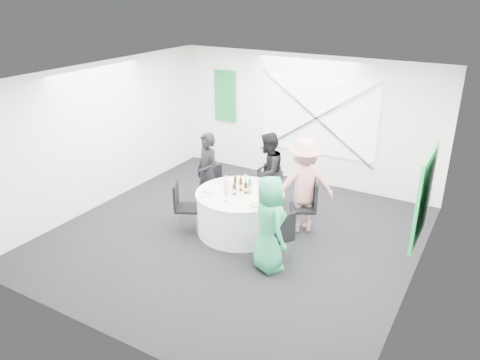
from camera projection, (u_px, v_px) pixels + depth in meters
The scene contains 45 objects.
floor at pixel (234, 236), 8.30m from camera, with size 6.00×6.00×0.00m, color black.
ceiling at pixel (234, 77), 7.22m from camera, with size 6.00×6.00×0.00m, color silver.
wall_back at pixel (305, 120), 10.15m from camera, with size 6.00×6.00×0.00m, color white.
wall_front at pixel (100, 241), 5.37m from camera, with size 6.00×6.00×0.00m, color white.
wall_left at pixel (103, 135), 9.15m from camera, with size 6.00×6.00×0.00m, color white.
wall_right at pixel (423, 201), 6.37m from camera, with size 6.00×6.00×0.00m, color white.
window_panel at pixel (317, 118), 9.94m from camera, with size 2.60×0.03×1.60m, color silver.
window_brace_a at pixel (317, 118), 9.91m from camera, with size 0.05×0.05×3.16m, color silver.
window_brace_b at pixel (317, 118), 9.91m from camera, with size 0.05×0.05×3.16m, color silver.
green_banner at pixel (225, 96), 10.92m from camera, with size 0.55×0.04×1.20m, color #167134.
green_sign at pixel (424, 197), 6.96m from camera, with size 0.05×1.20×1.40m, color #1B9646.
banquet_table at pixel (240, 212), 8.32m from camera, with size 1.56×1.56×0.76m.
chair_back at pixel (270, 183), 9.26m from camera, with size 0.39×0.40×0.83m.
chair_back_left at pixel (215, 184), 9.15m from camera, with size 0.54×0.54×0.86m.
chair_back_right at pixel (308, 203), 8.23m from camera, with size 0.60×0.60×0.97m.
chair_front_right at pixel (280, 234), 7.27m from camera, with size 0.57×0.57×0.92m.
chair_front_left at pixel (183, 203), 8.29m from camera, with size 0.57×0.56×0.91m.
person_man_back_left at pixel (207, 173), 8.95m from camera, with size 0.57×0.38×1.58m, color black.
person_man_back at pixel (268, 172), 9.01m from camera, with size 0.76×0.42×1.56m, color black.
person_woman_pink at pixel (304, 185), 8.21m from camera, with size 1.12×0.52×1.73m, color #D08687.
person_woman_green at pixel (269, 224), 7.08m from camera, with size 0.75×0.49×1.54m, color #299763.
plate_back at pixel (257, 181), 8.63m from camera, with size 0.27×0.27×0.01m.
plate_back_left at pixel (225, 182), 8.58m from camera, with size 0.27×0.27×0.01m.
plate_back_right at pixel (269, 192), 8.15m from camera, with size 0.27×0.27×0.04m.
plate_front_right at pixel (255, 206), 7.65m from camera, with size 0.29×0.29×0.04m.
plate_front_left at pixel (206, 194), 8.11m from camera, with size 0.28×0.28×0.01m.
napkin at pixel (208, 191), 8.12m from camera, with size 0.18×0.12×0.05m, color silver.
beer_bottle_a at pixel (235, 184), 8.25m from camera, with size 0.06×0.06×0.27m.
beer_bottle_b at pixel (241, 185), 8.21m from camera, with size 0.06×0.06×0.27m.
beer_bottle_c at pixel (246, 188), 8.11m from camera, with size 0.06×0.06×0.24m.
beer_bottle_d at pixel (234, 190), 8.07m from camera, with size 0.06×0.06×0.24m.
green_water_bottle at pixel (250, 187), 8.11m from camera, with size 0.08×0.08×0.30m.
clear_water_bottle at pixel (226, 185), 8.16m from camera, with size 0.08×0.08×0.31m.
wine_glass_a at pixel (226, 194), 7.80m from camera, with size 0.07×0.07×0.17m.
wine_glass_b at pixel (236, 179), 8.43m from camera, with size 0.07×0.07×0.17m.
wine_glass_c at pixel (246, 177), 8.49m from camera, with size 0.07×0.07×0.17m.
wine_glass_d at pixel (260, 183), 8.26m from camera, with size 0.07×0.07×0.17m.
fork_a at pixel (239, 207), 7.64m from camera, with size 0.01×0.15×0.01m, color silver.
knife_a at pixel (260, 204), 7.74m from camera, with size 0.01×0.15×0.01m, color silver.
fork_b at pixel (208, 190), 8.27m from camera, with size 0.01×0.15×0.01m, color silver.
knife_b at pixel (210, 199), 7.92m from camera, with size 0.01×0.15×0.01m, color silver.
fork_c at pixel (272, 197), 8.00m from camera, with size 0.01×0.15×0.01m, color silver.
knife_c at pixel (271, 189), 8.32m from camera, with size 0.01×0.15×0.01m, color silver.
fork_d at pixel (233, 180), 8.68m from camera, with size 0.01×0.15×0.01m, color silver.
knife_d at pixel (218, 183), 8.55m from camera, with size 0.01×0.15×0.01m, color silver.
Camera 1 is at (3.74, -6.24, 4.13)m, focal length 35.00 mm.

